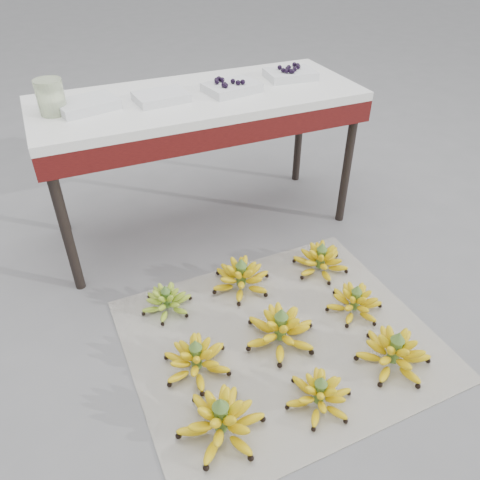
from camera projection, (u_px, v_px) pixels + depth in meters
name	position (u px, v px, depth m)	size (l,w,h in m)	color
ground	(261.00, 340.00, 2.00)	(60.00, 60.00, 0.00)	slate
newspaper_mat	(280.00, 339.00, 2.00)	(1.25, 1.05, 0.01)	white
bunch_front_left	(221.00, 420.00, 1.62)	(0.38, 0.38, 0.19)	yellow
bunch_front_center	(319.00, 394.00, 1.71)	(0.30, 0.30, 0.15)	yellow
bunch_front_right	(394.00, 353.00, 1.86)	(0.33, 0.33, 0.18)	yellow
bunch_mid_left	(196.00, 359.00, 1.84)	(0.29, 0.29, 0.17)	yellow
bunch_mid_center	(280.00, 330.00, 1.95)	(0.31, 0.31, 0.19)	yellow
bunch_mid_right	(355.00, 302.00, 2.10)	(0.31, 0.31, 0.15)	yellow
bunch_back_left	(167.00, 301.00, 2.11)	(0.28, 0.28, 0.14)	#629120
bunch_back_center	(241.00, 277.00, 2.23)	(0.35, 0.35, 0.17)	yellow
bunch_back_right	(321.00, 260.00, 2.34)	(0.31, 0.31, 0.17)	yellow
vendor_table	(199.00, 111.00, 2.30)	(1.59, 0.63, 0.76)	black
tray_far_left	(87.00, 105.00, 2.08)	(0.29, 0.24, 0.04)	silver
tray_left	(161.00, 97.00, 2.17)	(0.25, 0.19, 0.04)	silver
tray_right	(231.00, 87.00, 2.26)	(0.28, 0.22, 0.06)	silver
tray_far_right	(290.00, 74.00, 2.43)	(0.27, 0.20, 0.06)	silver
glass_jar	(51.00, 97.00, 2.00)	(0.12, 0.12, 0.15)	#E2F4C2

